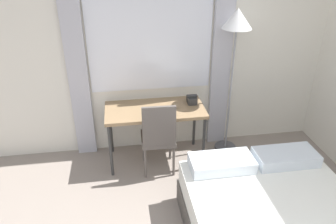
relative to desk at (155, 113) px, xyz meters
The scene contains 6 objects.
wall_back_with_window 0.77m from the desk, 86.83° to the left, with size 5.50×0.13×2.70m.
desk is the anchor object (origin of this frame).
desk_chair 0.31m from the desk, 89.11° to the right, with size 0.41×0.41×0.95m.
standing_lamp 1.35m from the desk, ahead, with size 0.35×0.35×1.88m.
telephone 0.49m from the desk, ahead, with size 0.13×0.15×0.11m.
book 0.15m from the desk, 32.73° to the right, with size 0.25×0.18×0.02m.
Camera 1 is at (-0.41, -0.90, 2.54)m, focal length 35.00 mm.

